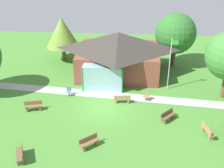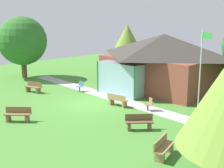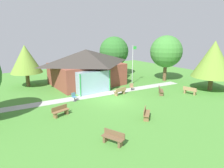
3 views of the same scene
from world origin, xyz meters
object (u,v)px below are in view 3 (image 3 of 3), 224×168
object	(u,v)px
bench_lawn_far_right	(190,91)
patio_chair_lawn_spare	(132,87)
tree_behind_pavilion_left	(26,59)
patio_chair_west	(74,97)
pavilion	(87,66)
tree_east_hedge	(166,52)
tree_behind_pavilion_right	(114,51)
bench_mid_right	(161,91)
tree_far_east	(214,59)
bench_mid_left	(60,111)
flagpole	(133,63)
bench_rear_near_path	(120,91)
bench_front_left	(113,138)
bench_front_center	(146,114)

from	to	relation	value
bench_lawn_far_right	patio_chair_lawn_spare	size ratio (longest dim) A/B	1.82
patio_chair_lawn_spare	tree_behind_pavilion_left	bearing A→B (deg)	-14.57
patio_chair_west	pavilion	bearing A→B (deg)	-134.80
tree_east_hedge	tree_behind_pavilion_right	bearing A→B (deg)	118.13
tree_behind_pavilion_left	bench_mid_right	bearing A→B (deg)	-47.18
bench_lawn_far_right	tree_east_hedge	bearing A→B (deg)	141.65
bench_lawn_far_right	tree_behind_pavilion_left	distance (m)	20.18
tree_far_east	bench_lawn_far_right	bearing A→B (deg)	173.94
patio_chair_lawn_spare	patio_chair_west	distance (m)	7.28
bench_mid_left	tree_behind_pavilion_right	xyz separation A→B (m)	(13.14, 10.72, 3.47)
flagpole	bench_rear_near_path	distance (m)	5.90
bench_mid_left	tree_behind_pavilion_left	xyz separation A→B (m)	(0.07, 11.53, 3.11)
bench_rear_near_path	tree_far_east	size ratio (longest dim) A/B	0.26
bench_rear_near_path	bench_front_left	bearing A→B (deg)	-134.23
bench_rear_near_path	pavilion	bearing A→B (deg)	92.33
bench_front_center	patio_chair_lawn_spare	bearing A→B (deg)	-162.98
bench_mid_left	bench_front_center	bearing A→B (deg)	127.00
pavilion	bench_mid_right	bearing A→B (deg)	-62.38
bench_rear_near_path	bench_front_center	bearing A→B (deg)	-113.06
patio_chair_lawn_spare	tree_behind_pavilion_right	xyz separation A→B (m)	(3.36, 8.36, 3.46)
bench_rear_near_path	tree_far_east	bearing A→B (deg)	-29.54
bench_front_center	tree_east_hedge	size ratio (longest dim) A/B	0.22
tree_far_east	tree_behind_pavilion_right	bearing A→B (deg)	108.38
bench_lawn_far_right	bench_front_left	size ratio (longest dim) A/B	1.00
bench_front_left	tree_east_hedge	size ratio (longest dim) A/B	0.24
pavilion	patio_chair_west	size ratio (longest dim) A/B	11.04
pavilion	tree_east_hedge	xyz separation A→B (m)	(10.17, -4.55, 1.74)
bench_front_left	tree_east_hedge	world-z (taller)	tree_east_hedge
tree_behind_pavilion_right	tree_behind_pavilion_left	xyz separation A→B (m)	(-13.07, 0.81, -0.36)
bench_mid_right	bench_front_left	world-z (taller)	same
bench_front_center	bench_mid_right	xyz separation A→B (m)	(5.92, 3.77, 0.00)
bench_front_center	tree_east_hedge	world-z (taller)	tree_east_hedge
pavilion	bench_front_left	size ratio (longest dim) A/B	6.11
bench_front_center	patio_chair_lawn_spare	world-z (taller)	patio_chair_lawn_spare
bench_front_center	pavilion	bearing A→B (deg)	-136.89
bench_lawn_far_right	bench_rear_near_path	bearing A→B (deg)	-136.86
bench_mid_right	tree_behind_pavilion_right	world-z (taller)	tree_behind_pavilion_right
patio_chair_lawn_spare	tree_behind_pavilion_left	xyz separation A→B (m)	(-9.71, 9.17, 3.09)
patio_chair_lawn_spare	tree_far_east	xyz separation A→B (m)	(7.89, -5.28, 3.33)
bench_front_left	patio_chair_lawn_spare	xyz separation A→B (m)	(8.69, 8.44, 0.01)
flagpole	bench_lawn_far_right	world-z (taller)	flagpole
flagpole	patio_chair_lawn_spare	bearing A→B (deg)	-131.91
patio_chair_west	bench_rear_near_path	bearing A→B (deg)	162.82
tree_behind_pavilion_right	tree_east_hedge	size ratio (longest dim) A/B	0.96
bench_lawn_far_right	bench_rear_near_path	size ratio (longest dim) A/B	1.02
tree_behind_pavilion_right	patio_chair_west	bearing A→B (deg)	-143.27
bench_mid_right	bench_mid_left	size ratio (longest dim) A/B	0.89
bench_mid_left	tree_far_east	bearing A→B (deg)	156.80
bench_front_left	pavilion	bearing A→B (deg)	-44.40
pavilion	bench_mid_left	xyz separation A→B (m)	(-6.81, -8.09, -2.01)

